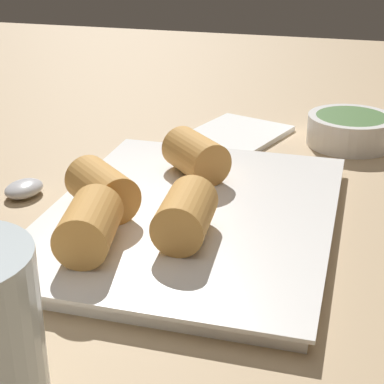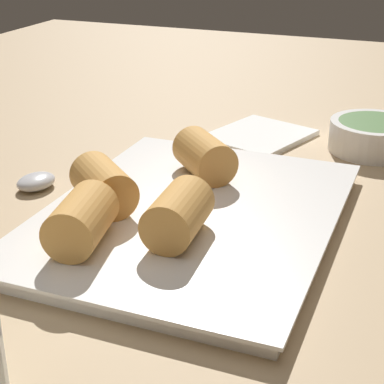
{
  "view_description": "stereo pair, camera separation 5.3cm",
  "coord_description": "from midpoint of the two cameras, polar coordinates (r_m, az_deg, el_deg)",
  "views": [
    {
      "loc": [
        45.8,
        13.94,
        26.87
      ],
      "look_at": [
        -1.18,
        0.99,
        5.11
      ],
      "focal_mm": 60.0,
      "sensor_mm": 36.0,
      "label": 1
    },
    {
      "loc": [
        44.11,
        18.98,
        26.87
      ],
      "look_at": [
        -1.18,
        0.99,
        5.11
      ],
      "focal_mm": 60.0,
      "sensor_mm": 36.0,
      "label": 2
    }
  ],
  "objects": [
    {
      "name": "table_surface",
      "position": [
        0.54,
        1.37,
        -4.33
      ],
      "size": [
        180.0,
        140.0,
        2.0
      ],
      "color": "tan",
      "rests_on": "ground"
    },
    {
      "name": "serving_plate",
      "position": [
        0.54,
        2.8,
        -2.32
      ],
      "size": [
        30.71,
        23.53,
        1.5
      ],
      "color": "white",
      "rests_on": "table_surface"
    },
    {
      "name": "roll_front_left",
      "position": [
        0.49,
        2.01,
        -1.88
      ],
      "size": [
        7.08,
        4.41,
        4.02
      ],
      "color": "#D19347",
      "rests_on": "serving_plate"
    },
    {
      "name": "roll_front_right",
      "position": [
        0.6,
        3.49,
        3.29
      ],
      "size": [
        7.27,
        7.26,
        4.02
      ],
      "color": "#D19347",
      "rests_on": "serving_plate"
    },
    {
      "name": "roll_back_left",
      "position": [
        0.48,
        -6.58,
        -2.41
      ],
      "size": [
        7.24,
        5.13,
        4.02
      ],
      "color": "#D19347",
      "rests_on": "serving_plate"
    },
    {
      "name": "roll_back_right",
      "position": [
        0.54,
        -5.25,
        0.68
      ],
      "size": [
        7.16,
        7.34,
        4.02
      ],
      "color": "#D19347",
      "rests_on": "serving_plate"
    },
    {
      "name": "dipping_bowl_near",
      "position": [
        0.74,
        17.87,
        4.82
      ],
      "size": [
        9.71,
        9.71,
        3.38
      ],
      "color": "white",
      "rests_on": "table_surface"
    },
    {
      "name": "spoon",
      "position": [
        0.62,
        -12.36,
        0.32
      ],
      "size": [
        19.21,
        5.56,
        1.41
      ],
      "color": "silver",
      "rests_on": "table_surface"
    },
    {
      "name": "napkin",
      "position": [
        0.76,
        7.97,
        4.94
      ],
      "size": [
        13.74,
        12.67,
        0.6
      ],
      "color": "white",
      "rests_on": "table_surface"
    }
  ]
}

